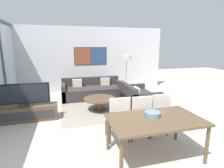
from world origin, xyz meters
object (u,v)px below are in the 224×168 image
at_px(sofa_side, 137,98).
at_px(dining_table, 155,122).
at_px(tv_console, 27,113).
at_px(sofa_main, 92,91).
at_px(dining_chair_right, 158,112).
at_px(television, 25,95).
at_px(fruit_bowl, 152,114).
at_px(dining_chair_left, 118,117).
at_px(dining_chair_centre, 139,115).
at_px(floor_lamp, 126,60).
at_px(coffee_table, 100,101).

bearing_deg(sofa_side, dining_table, 163.46).
height_order(tv_console, dining_table, dining_table).
height_order(sofa_main, dining_chair_right, dining_chair_right).
distance_m(tv_console, sofa_side, 3.35).
relative_size(television, fruit_bowl, 4.47).
bearing_deg(sofa_main, television, -139.50).
bearing_deg(fruit_bowl, dining_chair_left, 127.61).
bearing_deg(dining_chair_left, sofa_side, 57.44).
distance_m(dining_chair_centre, fruit_bowl, 0.62).
relative_size(dining_chair_right, fruit_bowl, 3.47).
relative_size(dining_table, dining_chair_left, 1.67).
distance_m(dining_chair_left, dining_chair_right, 0.93).
bearing_deg(dining_chair_right, dining_chair_left, -178.94).
distance_m(television, dining_table, 3.44).
xyz_separation_m(tv_console, sofa_main, (2.05, 1.75, 0.05)).
bearing_deg(dining_chair_right, television, 151.99).
bearing_deg(television, floor_lamp, 26.78).
xyz_separation_m(dining_table, floor_lamp, (0.90, 4.05, 0.76)).
height_order(tv_console, dining_chair_right, dining_chair_right).
xyz_separation_m(television, coffee_table, (2.05, 0.25, -0.42)).
relative_size(sofa_main, coffee_table, 2.35).
bearing_deg(television, dining_chair_left, -37.89).
bearing_deg(sofa_main, floor_lamp, -0.28).
distance_m(coffee_table, dining_chair_left, 1.88).
xyz_separation_m(coffee_table, fruit_bowl, (0.49, -2.46, 0.48)).
xyz_separation_m(dining_table, dining_chair_left, (-0.47, 0.69, -0.13)).
relative_size(sofa_side, dining_chair_left, 1.47).
height_order(tv_console, dining_chair_left, dining_chair_left).
relative_size(coffee_table, dining_chair_right, 1.00).
relative_size(tv_console, coffee_table, 1.62).
distance_m(coffee_table, dining_chair_centre, 1.97).
relative_size(dining_chair_left, floor_lamp, 0.60).
distance_m(dining_chair_left, fruit_bowl, 0.79).
relative_size(television, sofa_main, 0.55).
bearing_deg(tv_console, sofa_main, 40.51).
xyz_separation_m(tv_console, dining_chair_right, (3.01, -1.60, 0.33)).
relative_size(television, sofa_side, 0.88).
height_order(tv_console, dining_chair_centre, dining_chair_centre).
height_order(dining_chair_centre, fruit_bowl, dining_chair_centre).
relative_size(sofa_side, fruit_bowl, 5.09).
height_order(coffee_table, dining_chair_right, dining_chair_right).
bearing_deg(dining_chair_right, fruit_bowl, -127.54).
bearing_deg(sofa_main, dining_table, -82.99).
height_order(sofa_side, fruit_bowl, fruit_bowl).
bearing_deg(television, sofa_side, 5.91).
height_order(dining_chair_centre, dining_chair_right, same).
bearing_deg(dining_chair_right, floor_lamp, 82.52).
distance_m(dining_chair_right, floor_lamp, 3.49).
bearing_deg(floor_lamp, sofa_main, 179.72).
height_order(tv_console, coffee_table, tv_console).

